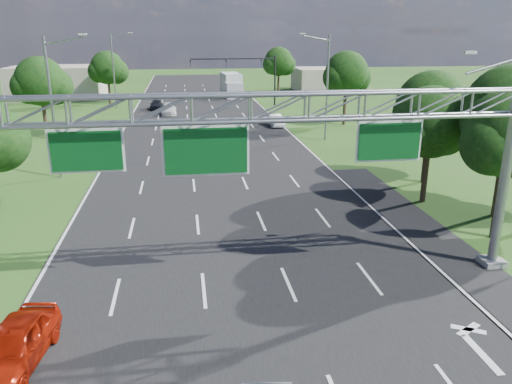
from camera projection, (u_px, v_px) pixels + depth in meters
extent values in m
plane|color=#254A16|center=(216.00, 171.00, 38.46)|extent=(220.00, 220.00, 0.00)
cube|color=black|center=(216.00, 171.00, 38.46)|extent=(18.00, 180.00, 0.02)
cube|color=black|center=(443.00, 248.00, 24.81)|extent=(3.00, 30.00, 0.02)
cube|color=gray|center=(491.00, 262.00, 23.06)|extent=(1.00, 1.00, 0.30)
cylinder|color=gray|center=(504.00, 182.00, 21.87)|extent=(0.44, 0.44, 8.00)
cylinder|color=gray|center=(496.00, 65.00, 20.17)|extent=(2.54, 0.12, 0.79)
cube|color=beige|center=(470.00, 52.00, 19.85)|extent=(0.50, 0.22, 0.12)
cube|color=white|center=(87.00, 151.00, 18.82)|extent=(2.80, 0.05, 1.70)
cube|color=#084619|center=(86.00, 151.00, 18.77)|extent=(2.62, 0.05, 1.52)
cube|color=white|center=(206.00, 151.00, 19.49)|extent=(3.40, 0.05, 2.00)
cube|color=#084619|center=(206.00, 151.00, 19.43)|extent=(3.22, 0.05, 1.82)
cube|color=white|center=(389.00, 141.00, 20.48)|extent=(2.80, 0.05, 1.70)
cube|color=#084619|center=(389.00, 141.00, 20.42)|extent=(2.62, 0.05, 1.52)
cylinder|color=black|center=(275.00, 81.00, 71.85)|extent=(0.24, 0.24, 7.00)
cylinder|color=black|center=(233.00, 59.00, 70.07)|extent=(12.00, 0.18, 0.18)
imported|color=black|center=(190.00, 63.00, 69.41)|extent=(0.18, 0.22, 1.10)
imported|color=black|center=(226.00, 63.00, 70.10)|extent=(0.18, 0.22, 1.10)
imported|color=black|center=(261.00, 63.00, 70.79)|extent=(0.18, 0.22, 1.10)
cylinder|color=gray|center=(52.00, 110.00, 35.34)|extent=(0.20, 0.20, 10.00)
cylinder|color=gray|center=(64.00, 40.00, 34.07)|extent=(2.78, 0.12, 0.60)
cube|color=beige|center=(83.00, 34.00, 34.13)|extent=(0.55, 0.22, 0.12)
cylinder|color=gray|center=(114.00, 72.00, 68.29)|extent=(0.20, 0.20, 10.00)
cylinder|color=gray|center=(120.00, 36.00, 67.02)|extent=(2.78, 0.12, 0.60)
cube|color=beige|center=(130.00, 33.00, 67.08)|extent=(0.55, 0.22, 0.12)
cylinder|color=gray|center=(327.00, 89.00, 47.92)|extent=(0.20, 0.20, 10.00)
cylinder|color=gray|center=(316.00, 38.00, 46.30)|extent=(2.78, 0.12, 0.60)
cube|color=beige|center=(302.00, 33.00, 46.00)|extent=(0.55, 0.22, 0.12)
cylinder|color=#2D2116|center=(498.00, 203.00, 25.63)|extent=(0.36, 0.36, 3.74)
sphere|color=black|center=(509.00, 134.00, 24.51)|extent=(4.40, 4.40, 4.40)
sphere|color=black|center=(493.00, 144.00, 24.23)|extent=(3.08, 3.08, 3.08)
cylinder|color=#2D2116|center=(499.00, 181.00, 28.66)|extent=(0.36, 0.36, 4.18)
sphere|color=black|center=(510.00, 110.00, 27.40)|extent=(5.00, 5.00, 5.00)
sphere|color=black|center=(493.00, 120.00, 27.12)|extent=(3.50, 3.50, 3.50)
cylinder|color=#2D2116|center=(425.00, 176.00, 31.21)|extent=(0.36, 0.36, 3.30)
sphere|color=black|center=(431.00, 122.00, 30.16)|extent=(4.40, 4.40, 4.40)
sphere|color=black|center=(444.00, 129.00, 30.85)|extent=(3.30, 3.30, 3.30)
sphere|color=black|center=(417.00, 131.00, 29.87)|extent=(3.08, 3.08, 3.08)
cylinder|color=#2D2116|center=(426.00, 158.00, 35.21)|extent=(0.36, 0.36, 3.52)
sphere|color=black|center=(431.00, 106.00, 34.08)|extent=(4.80, 4.80, 4.80)
sphere|color=black|center=(444.00, 113.00, 34.81)|extent=(3.60, 3.60, 3.60)
sphere|color=black|center=(418.00, 114.00, 33.80)|extent=(3.36, 3.36, 3.36)
cylinder|color=#2D2116|center=(45.00, 120.00, 49.80)|extent=(0.36, 0.36, 3.74)
sphere|color=black|center=(40.00, 81.00, 48.64)|extent=(4.80, 4.80, 4.80)
sphere|color=black|center=(55.00, 87.00, 49.36)|extent=(3.60, 3.60, 3.60)
sphere|color=black|center=(28.00, 87.00, 48.35)|extent=(3.36, 3.36, 3.36)
cylinder|color=#2D2116|center=(109.00, 92.00, 73.82)|extent=(0.36, 0.36, 3.30)
sphere|color=black|center=(107.00, 68.00, 72.72)|extent=(4.80, 4.80, 4.80)
sphere|color=black|center=(116.00, 72.00, 73.45)|extent=(3.60, 3.60, 3.60)
sphere|color=black|center=(100.00, 71.00, 72.44)|extent=(3.36, 3.36, 3.36)
cylinder|color=#2D2116|center=(345.00, 107.00, 57.01)|extent=(0.36, 0.36, 3.96)
sphere|color=black|center=(346.00, 73.00, 55.81)|extent=(4.80, 4.80, 4.80)
sphere|color=black|center=(355.00, 78.00, 56.53)|extent=(3.60, 3.60, 3.60)
sphere|color=black|center=(338.00, 77.00, 55.52)|extent=(3.36, 3.36, 3.36)
cylinder|color=#2D2116|center=(278.00, 84.00, 85.04)|extent=(0.36, 0.36, 3.52)
sphere|color=black|center=(279.00, 61.00, 83.91)|extent=(4.80, 4.80, 4.80)
sphere|color=black|center=(285.00, 65.00, 84.64)|extent=(3.60, 3.60, 3.60)
sphere|color=black|center=(273.00, 65.00, 83.62)|extent=(3.36, 3.36, 3.36)
cube|color=#A09486|center=(58.00, 82.00, 79.85)|extent=(14.00, 10.00, 5.00)
cube|color=#A09486|center=(329.00, 79.00, 90.11)|extent=(12.00, 9.00, 4.00)
imported|color=#9E1907|center=(15.00, 345.00, 15.98)|extent=(2.31, 4.50, 1.47)
imported|color=silver|center=(169.00, 109.00, 64.48)|extent=(1.93, 4.58, 1.32)
imported|color=black|center=(156.00, 104.00, 68.70)|extent=(1.73, 3.96, 1.33)
imported|color=white|center=(275.00, 120.00, 56.60)|extent=(1.65, 4.07, 1.31)
cube|color=silver|center=(231.00, 84.00, 84.01)|extent=(3.22, 7.03, 3.42)
cube|color=silver|center=(234.00, 90.00, 79.69)|extent=(2.80, 2.69, 2.51)
cylinder|color=black|center=(226.00, 95.00, 79.94)|extent=(0.40, 1.14, 1.14)
cylinder|color=black|center=(242.00, 94.00, 80.29)|extent=(0.40, 1.14, 1.14)
cylinder|color=black|center=(223.00, 90.00, 86.39)|extent=(0.40, 1.14, 1.14)
cylinder|color=black|center=(237.00, 90.00, 86.74)|extent=(0.40, 1.14, 1.14)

